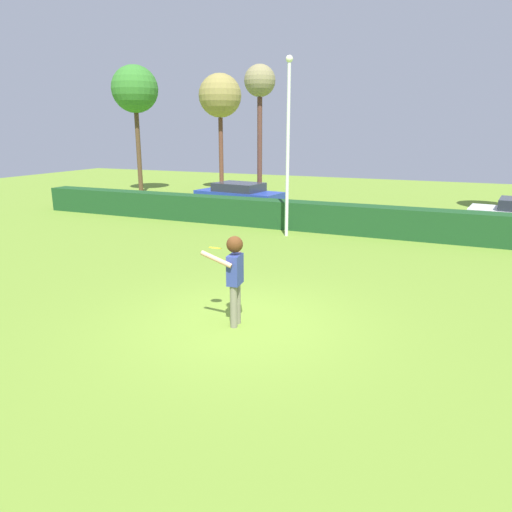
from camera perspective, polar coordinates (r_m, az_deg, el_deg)
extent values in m
plane|color=olive|center=(9.40, -1.95, -8.07)|extent=(60.00, 60.00, 0.00)
cylinder|color=gray|center=(9.06, -2.72, -6.12)|extent=(0.14, 0.14, 0.84)
cylinder|color=gray|center=(9.24, -2.29, -5.70)|extent=(0.14, 0.14, 0.84)
cube|color=navy|center=(8.92, -2.56, -1.64)|extent=(0.26, 0.40, 0.58)
cylinder|color=tan|center=(8.74, -4.82, -0.40)|extent=(0.62, 0.15, 0.30)
cylinder|color=tan|center=(9.14, -2.06, -1.36)|extent=(0.09, 0.09, 0.62)
sphere|color=tan|center=(8.80, -2.59, 1.23)|extent=(0.22, 0.22, 0.22)
sphere|color=#4D2B13|center=(8.80, -2.59, 1.42)|extent=(0.31, 0.31, 0.31)
cylinder|color=yellow|center=(9.23, -4.96, 0.99)|extent=(0.25, 0.25, 0.09)
cylinder|color=silver|center=(16.65, 3.86, 12.32)|extent=(0.12, 0.12, 5.84)
sphere|color=#F2EFCC|center=(16.79, 4.05, 22.67)|extent=(0.24, 0.24, 0.24)
cube|color=#1A4720|center=(17.66, 10.91, 4.42)|extent=(27.86, 0.90, 1.06)
cube|color=#263FA5|center=(22.89, -2.08, 7.15)|extent=(4.40, 2.27, 0.55)
cube|color=#2D333D|center=(22.83, -2.09, 8.33)|extent=(2.40, 1.86, 0.40)
cylinder|color=black|center=(22.89, 2.20, 6.46)|extent=(0.61, 0.18, 0.60)
cylinder|color=black|center=(21.44, -0.04, 5.89)|extent=(0.61, 0.18, 0.60)
cylinder|color=black|center=(24.45, -3.86, 6.98)|extent=(0.61, 0.18, 0.60)
cylinder|color=black|center=(23.10, -6.31, 6.45)|extent=(0.61, 0.18, 0.60)
cylinder|color=black|center=(20.91, 26.25, 4.11)|extent=(0.61, 0.18, 0.60)
cylinder|color=black|center=(19.24, 25.79, 3.34)|extent=(0.61, 0.18, 0.60)
cylinder|color=brown|center=(24.50, 0.45, 12.50)|extent=(0.25, 0.25, 5.26)
sphere|color=#8A8156|center=(24.59, 0.46, 20.44)|extent=(1.54, 1.54, 1.54)
cylinder|color=brown|center=(29.43, -14.00, 12.39)|extent=(0.27, 0.27, 5.17)
sphere|color=#357A2B|center=(29.50, -14.44, 18.96)|extent=(2.66, 2.66, 2.66)
cylinder|color=brown|center=(29.62, -4.23, 12.06)|extent=(0.27, 0.27, 4.41)
sphere|color=olive|center=(29.65, -4.37, 18.77)|extent=(2.54, 2.54, 2.54)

